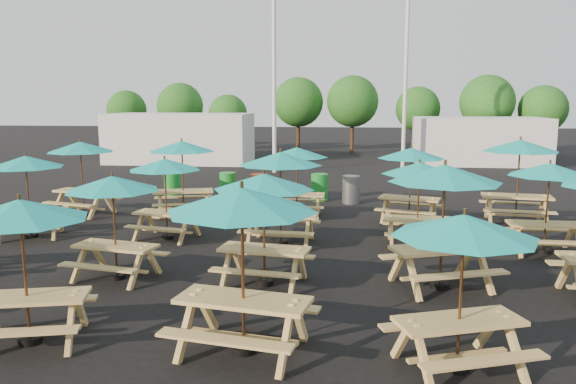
# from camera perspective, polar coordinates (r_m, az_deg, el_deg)

# --- Properties ---
(ground) EXTENTS (120.00, 120.00, 0.00)m
(ground) POSITION_cam_1_polar(r_m,az_deg,el_deg) (14.19, -0.64, -5.38)
(ground) COLOR black
(ground) RESTS_ON ground
(picnic_unit_2) EXTENTS (2.41, 2.41, 2.19)m
(picnic_unit_2) POSITION_cam_1_polar(r_m,az_deg,el_deg) (16.12, -25.08, 2.36)
(picnic_unit_2) COLOR tan
(picnic_unit_2) RESTS_ON ground
(picnic_unit_3) EXTENTS (2.52, 2.52, 2.34)m
(picnic_unit_3) POSITION_cam_1_polar(r_m,az_deg,el_deg) (18.67, -20.33, 3.90)
(picnic_unit_3) COLOR tan
(picnic_unit_3) RESTS_ON ground
(picnic_unit_4) EXTENTS (2.36, 2.36, 2.22)m
(picnic_unit_4) POSITION_cam_1_polar(r_m,az_deg,el_deg) (9.02, -25.53, -2.44)
(picnic_unit_4) COLOR tan
(picnic_unit_4) RESTS_ON ground
(picnic_unit_5) EXTENTS (2.22, 2.22, 2.14)m
(picnic_unit_5) POSITION_cam_1_polar(r_m,az_deg,el_deg) (11.69, -17.38, 0.23)
(picnic_unit_5) COLOR tan
(picnic_unit_5) RESTS_ON ground
(picnic_unit_6) EXTENTS (2.20, 2.20, 2.13)m
(picnic_unit_6) POSITION_cam_1_polar(r_m,az_deg,el_deg) (14.80, -12.40, 2.27)
(picnic_unit_6) COLOR tan
(picnic_unit_6) RESTS_ON ground
(picnic_unit_7) EXTENTS (2.57, 2.57, 2.36)m
(picnic_unit_7) POSITION_cam_1_polar(r_m,az_deg,el_deg) (17.78, -10.72, 4.14)
(picnic_unit_7) COLOR tan
(picnic_unit_7) RESTS_ON ground
(picnic_unit_8) EXTENTS (2.51, 2.51, 2.44)m
(picnic_unit_8) POSITION_cam_1_polar(r_m,az_deg,el_deg) (7.84, -4.70, -1.80)
(picnic_unit_8) COLOR tan
(picnic_unit_8) RESTS_ON ground
(picnic_unit_9) EXTENTS (2.24, 2.24, 2.23)m
(picnic_unit_9) POSITION_cam_1_polar(r_m,az_deg,el_deg) (10.80, -2.47, 0.37)
(picnic_unit_9) COLOR tan
(picnic_unit_9) RESTS_ON ground
(picnic_unit_10) EXTENTS (2.21, 2.21, 2.36)m
(picnic_unit_10) POSITION_cam_1_polar(r_m,az_deg,el_deg) (13.87, -0.76, 2.84)
(picnic_unit_10) COLOR tan
(picnic_unit_10) RESTS_ON ground
(picnic_unit_11) EXTENTS (1.94, 1.94, 2.19)m
(picnic_unit_11) POSITION_cam_1_polar(r_m,az_deg,el_deg) (17.20, 0.90, 3.63)
(picnic_unit_11) COLOR tan
(picnic_unit_11) RESTS_ON ground
(picnic_unit_12) EXTENTS (2.45, 2.45, 2.18)m
(picnic_unit_12) POSITION_cam_1_polar(r_m,az_deg,el_deg) (7.67, 17.43, -4.21)
(picnic_unit_12) COLOR tan
(picnic_unit_12) RESTS_ON ground
(picnic_unit_13) EXTENTS (2.73, 2.73, 2.44)m
(picnic_unit_13) POSITION_cam_1_polar(r_m,az_deg,el_deg) (10.98, 15.62, 1.09)
(picnic_unit_13) COLOR tan
(picnic_unit_13) RESTS_ON ground
(picnic_unit_14) EXTENTS (1.90, 1.90, 2.12)m
(picnic_unit_14) POSITION_cam_1_polar(r_m,az_deg,el_deg) (14.13, 13.19, 1.86)
(picnic_unit_14) COLOR tan
(picnic_unit_14) RESTS_ON ground
(picnic_unit_15) EXTENTS (2.45, 2.45, 2.24)m
(picnic_unit_15) POSITION_cam_1_polar(r_m,az_deg,el_deg) (16.84, 12.39, 3.43)
(picnic_unit_15) COLOR tan
(picnic_unit_15) RESTS_ON ground
(picnic_unit_18) EXTENTS (1.96, 1.96, 2.18)m
(picnic_unit_18) POSITION_cam_1_polar(r_m,az_deg,el_deg) (14.43, 25.02, 1.58)
(picnic_unit_18) COLOR tan
(picnic_unit_18) RESTS_ON ground
(picnic_unit_19) EXTENTS (2.47, 2.47, 2.49)m
(picnic_unit_19) POSITION_cam_1_polar(r_m,az_deg,el_deg) (17.63, 22.49, 3.90)
(picnic_unit_19) COLOR tan
(picnic_unit_19) RESTS_ON ground
(waste_bin_0) EXTENTS (0.61, 0.61, 0.98)m
(waste_bin_0) POSITION_cam_1_polar(r_m,az_deg,el_deg) (21.36, -11.66, 0.79)
(waste_bin_0) COLOR #188829
(waste_bin_0) RESTS_ON ground
(waste_bin_1) EXTENTS (0.61, 0.61, 0.98)m
(waste_bin_1) POSITION_cam_1_polar(r_m,az_deg,el_deg) (20.64, -6.13, 0.64)
(waste_bin_1) COLOR #188829
(waste_bin_1) RESTS_ON ground
(waste_bin_2) EXTENTS (0.61, 0.61, 0.98)m
(waste_bin_2) POSITION_cam_1_polar(r_m,az_deg,el_deg) (20.11, -2.94, 0.45)
(waste_bin_2) COLOR red
(waste_bin_2) RESTS_ON ground
(waste_bin_3) EXTENTS (0.61, 0.61, 0.98)m
(waste_bin_3) POSITION_cam_1_polar(r_m,az_deg,el_deg) (20.21, 3.21, 0.49)
(waste_bin_3) COLOR #188829
(waste_bin_3) RESTS_ON ground
(waste_bin_4) EXTENTS (0.61, 0.61, 0.98)m
(waste_bin_4) POSITION_cam_1_polar(r_m,az_deg,el_deg) (19.79, 6.42, 0.25)
(waste_bin_4) COLOR gray
(waste_bin_4) RESTS_ON ground
(mast_0) EXTENTS (0.20, 0.20, 12.00)m
(mast_0) POSITION_cam_1_polar(r_m,az_deg,el_deg) (27.96, -1.42, 14.30)
(mast_0) COLOR silver
(mast_0) RESTS_ON ground
(mast_1) EXTENTS (0.20, 0.20, 12.00)m
(mast_1) POSITION_cam_1_polar(r_m,az_deg,el_deg) (29.86, 11.94, 13.80)
(mast_1) COLOR silver
(mast_1) RESTS_ON ground
(event_tent_0) EXTENTS (8.00, 4.00, 2.80)m
(event_tent_0) POSITION_cam_1_polar(r_m,az_deg,el_deg) (33.12, -10.87, 5.41)
(event_tent_0) COLOR silver
(event_tent_0) RESTS_ON ground
(event_tent_1) EXTENTS (7.00, 4.00, 2.60)m
(event_tent_1) POSITION_cam_1_polar(r_m,az_deg,el_deg) (33.53, 18.85, 4.96)
(event_tent_1) COLOR silver
(event_tent_1) RESTS_ON ground
(tree_0) EXTENTS (2.80, 2.80, 4.24)m
(tree_0) POSITION_cam_1_polar(r_m,az_deg,el_deg) (41.92, -16.08, 7.99)
(tree_0) COLOR #382314
(tree_0) RESTS_ON ground
(tree_1) EXTENTS (3.11, 3.11, 4.72)m
(tree_1) POSITION_cam_1_polar(r_m,az_deg,el_deg) (39.20, -10.90, 8.58)
(tree_1) COLOR #382314
(tree_1) RESTS_ON ground
(tree_2) EXTENTS (2.59, 2.59, 3.93)m
(tree_2) POSITION_cam_1_polar(r_m,az_deg,el_deg) (38.13, -6.11, 7.88)
(tree_2) COLOR #382314
(tree_2) RESTS_ON ground
(tree_3) EXTENTS (3.36, 3.36, 5.09)m
(tree_3) POSITION_cam_1_polar(r_m,az_deg,el_deg) (38.48, 1.06, 9.11)
(tree_3) COLOR #382314
(tree_3) RESTS_ON ground
(tree_4) EXTENTS (3.41, 3.41, 5.17)m
(tree_4) POSITION_cam_1_polar(r_m,az_deg,el_deg) (37.88, 6.58, 9.12)
(tree_4) COLOR #382314
(tree_4) RESTS_ON ground
(tree_5) EXTENTS (2.94, 2.94, 4.45)m
(tree_5) POSITION_cam_1_polar(r_m,az_deg,el_deg) (38.58, 13.06, 8.23)
(tree_5) COLOR #382314
(tree_5) RESTS_ON ground
(tree_6) EXTENTS (3.38, 3.38, 5.13)m
(tree_6) POSITION_cam_1_polar(r_m,az_deg,el_deg) (37.52, 19.57, 8.60)
(tree_6) COLOR #382314
(tree_6) RESTS_ON ground
(tree_7) EXTENTS (2.95, 2.95, 4.48)m
(tree_7) POSITION_cam_1_polar(r_m,az_deg,el_deg) (38.48, 24.48, 7.65)
(tree_7) COLOR #382314
(tree_7) RESTS_ON ground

